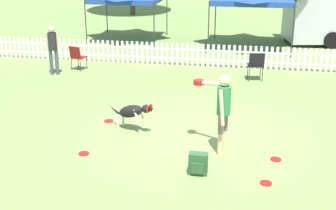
{
  "coord_description": "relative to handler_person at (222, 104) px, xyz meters",
  "views": [
    {
      "loc": [
        1.1,
        -9.73,
        4.24
      ],
      "look_at": [
        -0.61,
        -0.31,
        0.81
      ],
      "focal_mm": 50.0,
      "sensor_mm": 36.0,
      "label": 1
    }
  ],
  "objects": [
    {
      "name": "ground_plane",
      "position": [
        -0.58,
        0.77,
        -1.07
      ],
      "size": [
        240.0,
        240.0,
        0.0
      ],
      "primitive_type": "plane",
      "color": "olive"
    },
    {
      "name": "handler_person",
      "position": [
        0.0,
        0.0,
        0.0
      ],
      "size": [
        0.87,
        0.92,
        1.69
      ],
      "rotation": [
        0.0,
        0.0,
        1.2
      ],
      "color": "beige",
      "rests_on": "ground_plane"
    },
    {
      "name": "leaping_dog",
      "position": [
        -2.09,
        0.81,
        -0.6
      ],
      "size": [
        1.19,
        0.58,
        0.74
      ],
      "rotation": [
        0.0,
        0.0,
        -1.94
      ],
      "color": "black",
      "rests_on": "ground_plane"
    },
    {
      "name": "frisbee_near_handler",
      "position": [
        -2.81,
        1.24,
        -1.06
      ],
      "size": [
        0.22,
        0.22,
        0.02
      ],
      "color": "red",
      "rests_on": "ground_plane"
    },
    {
      "name": "frisbee_near_dog",
      "position": [
        1.15,
        -0.18,
        -1.06
      ],
      "size": [
        0.22,
        0.22,
        0.02
      ],
      "color": "red",
      "rests_on": "ground_plane"
    },
    {
      "name": "frisbee_midfield",
      "position": [
        -2.78,
        -0.62,
        -1.06
      ],
      "size": [
        0.22,
        0.22,
        0.02
      ],
      "color": "red",
      "rests_on": "ground_plane"
    },
    {
      "name": "frisbee_far_scatter",
      "position": [
        0.93,
        -1.21,
        -1.06
      ],
      "size": [
        0.22,
        0.22,
        0.02
      ],
      "color": "red",
      "rests_on": "ground_plane"
    },
    {
      "name": "backpack_on_grass",
      "position": [
        -0.34,
        -1.05,
        -0.86
      ],
      "size": [
        0.36,
        0.23,
        0.43
      ],
      "color": "#2D5633",
      "rests_on": "ground_plane"
    },
    {
      "name": "picket_fence",
      "position": [
        -0.58,
        6.83,
        -0.67
      ],
      "size": [
        21.06,
        0.04,
        0.79
      ],
      "color": "white",
      "rests_on": "ground_plane"
    },
    {
      "name": "folding_chair_blue_left",
      "position": [
        -5.23,
        5.59,
        -0.57
      ],
      "size": [
        0.54,
        0.55,
        0.83
      ],
      "rotation": [
        0.0,
        0.0,
        2.86
      ],
      "color": "#333338",
      "rests_on": "ground_plane"
    },
    {
      "name": "folding_chair_center",
      "position": [
        0.7,
        5.43,
        -0.52
      ],
      "size": [
        0.54,
        0.56,
        0.91
      ],
      "rotation": [
        0.0,
        0.0,
        3.28
      ],
      "color": "#333338",
      "rests_on": "ground_plane"
    },
    {
      "name": "spectator_standing",
      "position": [
        -5.79,
        4.95,
        -0.09
      ],
      "size": [
        0.4,
        0.27,
        1.61
      ],
      "rotation": [
        0.0,
        0.0,
        3.46
      ],
      "color": "#474C5B",
      "rests_on": "ground_plane"
    }
  ]
}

